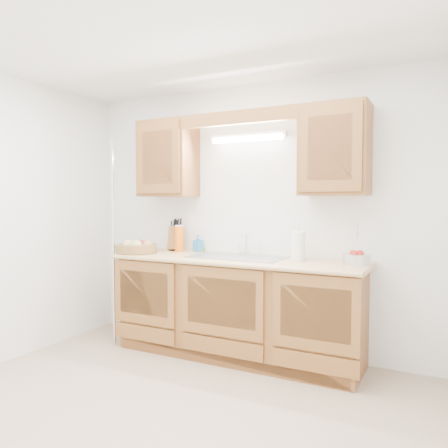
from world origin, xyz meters
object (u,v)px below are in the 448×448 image
Objects in this scene: apple_bowl at (356,258)px; fruit_basket at (136,247)px; paper_towel at (298,246)px; knife_block at (175,238)px.

fruit_basket is at bearing -175.13° from apple_bowl.
fruit_basket is 1.81× the size of paper_towel.
knife_block is 1.37m from paper_towel.
apple_bowl is at bearing -3.00° from paper_towel.
apple_bowl is at bearing 4.87° from fruit_basket.
knife_block is at bearing 59.16° from fruit_basket.
fruit_basket is at bearing -172.72° from paper_towel.
knife_block reaches higher than fruit_basket.
paper_towel is (1.36, -0.16, -0.00)m from knife_block.
knife_block is (0.21, 0.36, 0.07)m from fruit_basket.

